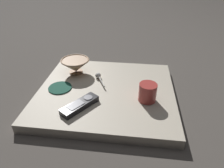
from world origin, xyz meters
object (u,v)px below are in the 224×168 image
object	(u,v)px
teaspoon	(99,76)
drink_coaster	(60,88)
tv_remote_near	(80,105)
coffee_mug	(148,92)
cereal_bowl	(75,65)

from	to	relation	value
teaspoon	drink_coaster	xyz separation A→B (m)	(-0.11, 0.17, -0.01)
tv_remote_near	drink_coaster	xyz separation A→B (m)	(0.13, 0.13, -0.01)
coffee_mug	tv_remote_near	distance (m)	0.29
teaspoon	drink_coaster	bearing A→B (deg)	123.51
coffee_mug	tv_remote_near	bearing A→B (deg)	107.03
coffee_mug	tv_remote_near	world-z (taller)	coffee_mug
cereal_bowl	coffee_mug	bearing A→B (deg)	-118.49
coffee_mug	tv_remote_near	size ratio (longest dim) A/B	0.48
drink_coaster	teaspoon	bearing A→B (deg)	-56.49
teaspoon	drink_coaster	world-z (taller)	teaspoon
tv_remote_near	drink_coaster	bearing A→B (deg)	45.54
cereal_bowl	drink_coaster	bearing A→B (deg)	167.55
tv_remote_near	cereal_bowl	bearing A→B (deg)	18.54
cereal_bowl	tv_remote_near	world-z (taller)	cereal_bowl
cereal_bowl	teaspoon	bearing A→B (deg)	-110.07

